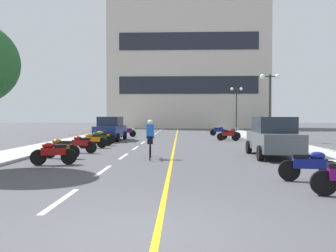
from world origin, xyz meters
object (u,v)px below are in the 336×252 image
object	(u,v)px
motorcycle_7	(103,137)
cyclist_rider	(150,138)
motorcycle_1	(310,165)
motorcycle_10	(126,132)
motorcycle_11	(219,131)
motorcycle_3	(61,148)
parked_car_mid	(110,129)
motorcycle_8	(228,135)
street_lamp_mid	(270,91)
motorcycle_9	(230,134)
motorcycle_2	(53,153)
street_lamp_far	(236,99)
motorcycle_6	(99,138)
parked_car_near	(273,137)
motorcycle_5	(92,140)
motorcycle_4	(81,144)

from	to	relation	value
motorcycle_7	cyclist_rider	bearing A→B (deg)	-63.51
motorcycle_1	motorcycle_10	xyz separation A→B (m)	(-8.48, 20.01, 0.00)
motorcycle_10	motorcycle_11	size ratio (longest dim) A/B	0.97
motorcycle_3	cyclist_rider	distance (m)	3.93
parked_car_mid	motorcycle_1	xyz separation A→B (m)	(8.99, -15.66, -0.44)
motorcycle_10	motorcycle_8	bearing A→B (deg)	-27.57
motorcycle_7	street_lamp_mid	bearing A→B (deg)	10.80
motorcycle_7	motorcycle_9	distance (m)	10.19
motorcycle_2	motorcycle_7	xyz separation A→B (m)	(-0.45, 9.96, 0.00)
motorcycle_2	motorcycle_10	distance (m)	17.11
parked_car_mid	cyclist_rider	world-z (taller)	parked_car_mid
street_lamp_mid	parked_car_mid	size ratio (longest dim) A/B	1.14
motorcycle_3	motorcycle_11	size ratio (longest dim) A/B	1.00
street_lamp_far	parked_car_mid	bearing A→B (deg)	-128.82
motorcycle_6	motorcycle_8	xyz separation A→B (m)	(8.72, 4.46, 0.00)
street_lamp_mid	motorcycle_11	world-z (taller)	street_lamp_mid
motorcycle_3	motorcycle_8	xyz separation A→B (m)	(8.84, 10.79, 0.00)
parked_car_near	motorcycle_7	bearing A→B (deg)	142.99
parked_car_near	motorcycle_7	xyz separation A→B (m)	(-9.48, 7.14, -0.44)
motorcycle_3	motorcycle_5	bearing A→B (deg)	88.70
motorcycle_4	motorcycle_7	size ratio (longest dim) A/B	0.99
motorcycle_10	street_lamp_far	bearing A→B (deg)	42.70
motorcycle_6	parked_car_near	bearing A→B (deg)	-30.19
motorcycle_9	cyclist_rider	xyz separation A→B (m)	(-5.32, -12.15, 0.41)
street_lamp_far	motorcycle_7	bearing A→B (deg)	-123.99
motorcycle_2	motorcycle_9	world-z (taller)	same
motorcycle_9	motorcycle_6	bearing A→B (deg)	-146.82
motorcycle_2	motorcycle_7	world-z (taller)	same
motorcycle_3	motorcycle_1	bearing A→B (deg)	-28.45
parked_car_near	motorcycle_2	bearing A→B (deg)	-162.64
motorcycle_5	motorcycle_11	distance (m)	15.50
motorcycle_11	motorcycle_5	bearing A→B (deg)	-124.63
motorcycle_7	motorcycle_1	bearing A→B (deg)	-55.28
motorcycle_6	motorcycle_9	distance (m)	10.88
motorcycle_6	street_lamp_mid	bearing A→B (deg)	18.86
motorcycle_7	motorcycle_10	world-z (taller)	same
cyclist_rider	parked_car_mid	bearing A→B (deg)	110.59
parked_car_near	cyclist_rider	size ratio (longest dim) A/B	2.41
motorcycle_9	motorcycle_8	bearing A→B (deg)	-104.35
street_lamp_far	motorcycle_9	xyz separation A→B (m)	(-2.76, -13.62, -3.46)
motorcycle_10	parked_car_near	bearing A→B (deg)	-57.68
motorcycle_1	motorcycle_8	xyz separation A→B (m)	(-0.02, 15.60, 0.00)
parked_car_mid	motorcycle_7	distance (m)	2.83
motorcycle_3	cyclist_rider	size ratio (longest dim) A/B	0.96
motorcycle_2	cyclist_rider	xyz separation A→B (m)	(3.50, 2.04, 0.41)
street_lamp_far	cyclist_rider	xyz separation A→B (m)	(-8.08, -25.77, -3.04)
cyclist_rider	motorcycle_8	bearing A→B (deg)	65.13
motorcycle_3	motorcycle_7	world-z (taller)	same
street_lamp_far	motorcycle_7	xyz separation A→B (m)	(-12.03, -17.84, -3.46)
motorcycle_3	motorcycle_4	size ratio (longest dim) A/B	1.01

